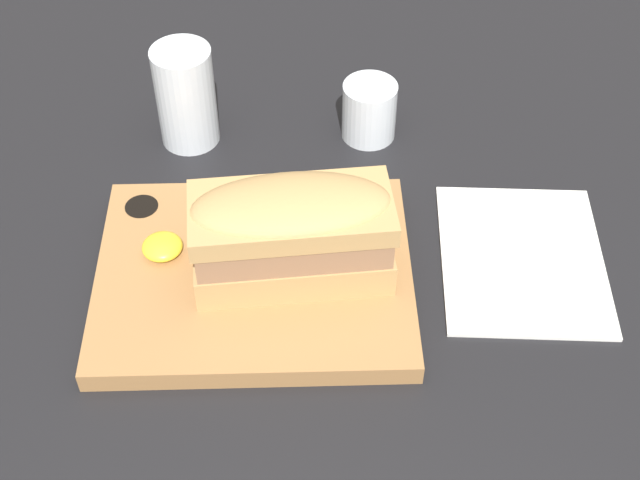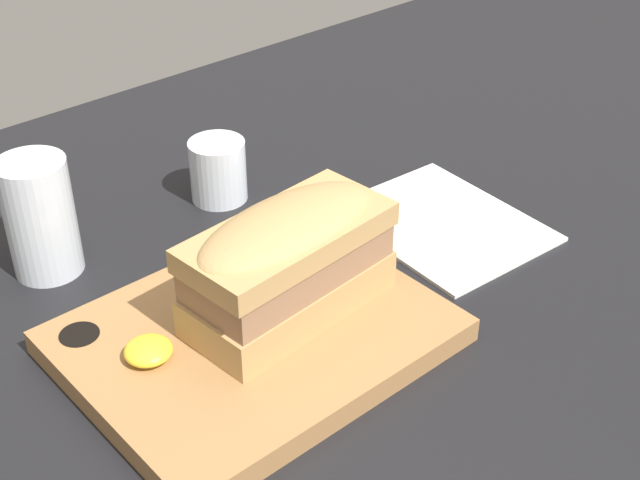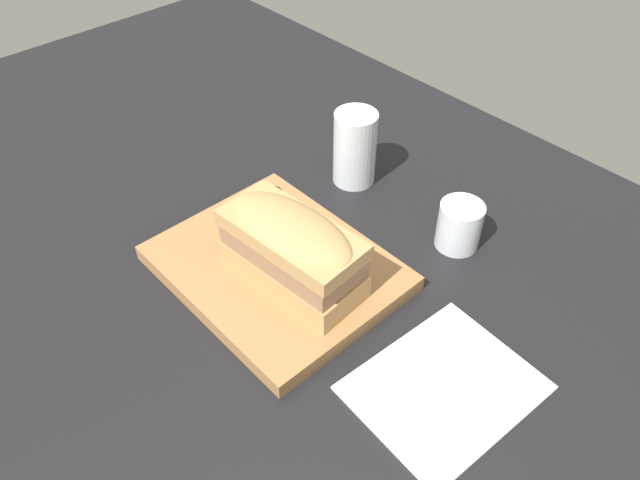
# 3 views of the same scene
# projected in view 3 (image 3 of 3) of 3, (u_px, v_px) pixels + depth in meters

# --- Properties ---
(dining_table) EXTENTS (1.91, 1.03, 0.02)m
(dining_table) POSITION_uv_depth(u_px,v_px,m) (341.00, 311.00, 0.79)
(dining_table) COLOR black
(dining_table) RESTS_ON ground
(serving_board) EXTENTS (0.30, 0.24, 0.02)m
(serving_board) POSITION_uv_depth(u_px,v_px,m) (276.00, 267.00, 0.82)
(serving_board) COLOR #9E7042
(serving_board) RESTS_ON dining_table
(sandwich) EXTENTS (0.19, 0.10, 0.10)m
(sandwich) POSITION_uv_depth(u_px,v_px,m) (292.00, 247.00, 0.75)
(sandwich) COLOR tan
(sandwich) RESTS_ON serving_board
(mustard_dollop) EXTENTS (0.04, 0.04, 0.02)m
(mustard_dollop) POSITION_uv_depth(u_px,v_px,m) (249.00, 216.00, 0.87)
(mustard_dollop) COLOR yellow
(mustard_dollop) RESTS_ON serving_board
(water_glass) EXTENTS (0.07, 0.07, 0.12)m
(water_glass) POSITION_uv_depth(u_px,v_px,m) (355.00, 152.00, 0.94)
(water_glass) COLOR silver
(water_glass) RESTS_ON dining_table
(wine_glass) EXTENTS (0.06, 0.06, 0.07)m
(wine_glass) POSITION_uv_depth(u_px,v_px,m) (459.00, 227.00, 0.85)
(wine_glass) COLOR silver
(wine_glass) RESTS_ON dining_table
(napkin) EXTENTS (0.17, 0.21, 0.00)m
(napkin) POSITION_uv_depth(u_px,v_px,m) (445.00, 387.00, 0.70)
(napkin) COLOR white
(napkin) RESTS_ON dining_table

